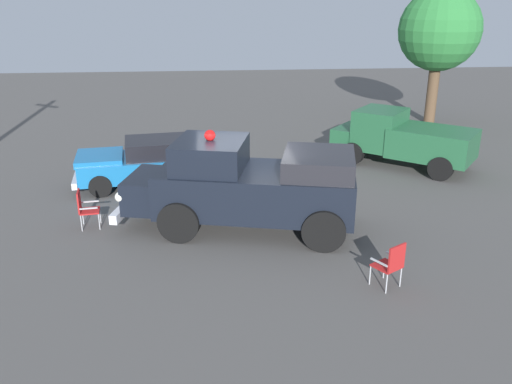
# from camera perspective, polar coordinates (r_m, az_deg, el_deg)

# --- Properties ---
(ground_plane) EXTENTS (60.00, 60.00, 0.00)m
(ground_plane) POSITION_cam_1_polar(r_m,az_deg,el_deg) (14.11, -1.00, -3.26)
(ground_plane) COLOR #514F4C
(vintage_fire_truck) EXTENTS (3.57, 6.29, 2.59)m
(vintage_fire_truck) POSITION_cam_1_polar(r_m,az_deg,el_deg) (13.31, -1.00, 0.78)
(vintage_fire_truck) COLOR black
(vintage_fire_truck) RESTS_ON ground
(classic_hot_rod) EXTENTS (2.40, 4.56, 1.46)m
(classic_hot_rod) POSITION_cam_1_polar(r_m,az_deg,el_deg) (17.03, -11.77, 3.23)
(classic_hot_rod) COLOR black
(classic_hot_rod) RESTS_ON ground
(parked_pickup) EXTENTS (4.44, 4.85, 1.90)m
(parked_pickup) POSITION_cam_1_polar(r_m,az_deg,el_deg) (19.24, 15.65, 5.64)
(parked_pickup) COLOR black
(parked_pickup) RESTS_ON ground
(lawn_chair_near_truck) EXTENTS (0.55, 0.56, 1.02)m
(lawn_chair_near_truck) POSITION_cam_1_polar(r_m,az_deg,el_deg) (16.62, -4.80, 2.60)
(lawn_chair_near_truck) COLOR #B7BABF
(lawn_chair_near_truck) RESTS_ON ground
(lawn_chair_by_car) EXTENTS (0.68, 0.67, 1.02)m
(lawn_chair_by_car) POSITION_cam_1_polar(r_m,az_deg,el_deg) (11.17, 14.45, -7.40)
(lawn_chair_by_car) COLOR #B7BABF
(lawn_chair_by_car) RESTS_ON ground
(lawn_chair_spare) EXTENTS (0.56, 0.55, 1.02)m
(lawn_chair_spare) POSITION_cam_1_polar(r_m,az_deg,el_deg) (14.27, -18.07, -1.49)
(lawn_chair_spare) COLOR #B7BABF
(lawn_chair_spare) RESTS_ON ground
(spectator_seated) EXTENTS (0.57, 0.43, 1.29)m
(spectator_seated) POSITION_cam_1_polar(r_m,az_deg,el_deg) (16.46, -4.75, 2.82)
(spectator_seated) COLOR #383842
(spectator_seated) RESTS_ON ground
(oak_tree_right) EXTENTS (3.64, 3.64, 6.05)m
(oak_tree_right) POSITION_cam_1_polar(r_m,az_deg,el_deg) (25.93, 19.24, 16.17)
(oak_tree_right) COLOR brown
(oak_tree_right) RESTS_ON ground
(traffic_cone) EXTENTS (0.40, 0.40, 0.64)m
(traffic_cone) POSITION_cam_1_polar(r_m,az_deg,el_deg) (16.41, -1.03, 1.38)
(traffic_cone) COLOR orange
(traffic_cone) RESTS_ON ground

